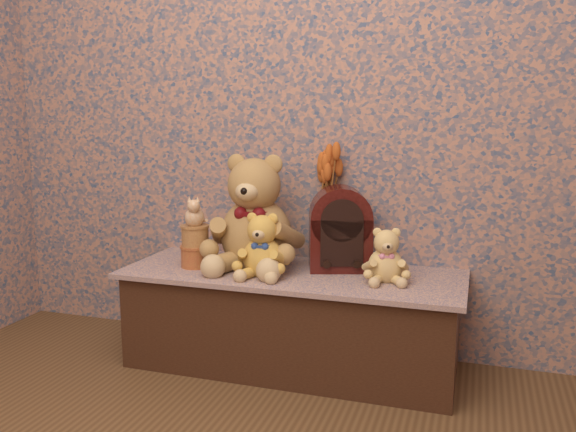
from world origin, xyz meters
name	(u,v)px	position (x,y,z in m)	size (l,w,h in m)	color
display_shelf	(292,319)	(0.00, 1.24, 0.20)	(1.39, 0.53, 0.41)	#3A4078
teddy_large	(256,207)	(-0.17, 1.29, 0.66)	(0.40, 0.48, 0.51)	olive
teddy_medium	(263,242)	(-0.09, 1.16, 0.54)	(0.22, 0.26, 0.27)	gold
teddy_small	(386,252)	(0.39, 1.22, 0.52)	(0.18, 0.21, 0.23)	#DDBD69
cathedral_radio	(340,228)	(0.18, 1.35, 0.58)	(0.25, 0.18, 0.35)	#360C09
ceramic_vase	(327,241)	(0.10, 1.45, 0.50)	(0.11, 0.11, 0.18)	tan
dried_stalks	(328,174)	(0.10, 1.45, 0.79)	(0.21, 0.21, 0.41)	#C6581F
biscuit_tin_lower	(196,256)	(-0.41, 1.19, 0.45)	(0.12, 0.12, 0.09)	#C7863A
biscuit_tin_upper	(195,236)	(-0.41, 1.19, 0.54)	(0.11, 0.11, 0.09)	tan
cat_figurine	(194,211)	(-0.41, 1.19, 0.65)	(0.09, 0.10, 0.13)	silver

